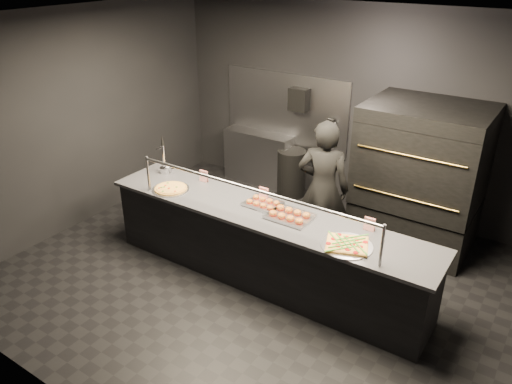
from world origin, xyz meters
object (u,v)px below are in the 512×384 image
(fire_extinguisher, at_px, (330,136))
(round_pizza, at_px, (171,189))
(towel_dispenser, at_px, (299,99))
(beer_tap, at_px, (164,162))
(prep_shelf, at_px, (259,158))
(trash_bin, at_px, (291,173))
(worker, at_px, (323,189))
(service_counter, at_px, (263,246))
(slider_tray_a, at_px, (263,203))
(pizza_oven, at_px, (420,176))
(square_pizza, at_px, (347,245))
(slider_tray_b, at_px, (290,215))

(fire_extinguisher, xyz_separation_m, round_pizza, (-0.94, -2.55, -0.12))
(towel_dispenser, distance_m, beer_tap, 2.38)
(prep_shelf, distance_m, trash_bin, 0.71)
(round_pizza, distance_m, worker, 1.91)
(towel_dispenser, bearing_deg, beer_tap, -110.25)
(worker, bearing_deg, beer_tap, 5.08)
(service_counter, distance_m, prep_shelf, 2.82)
(towel_dispenser, bearing_deg, prep_shelf, -174.29)
(towel_dispenser, xyz_separation_m, slider_tray_a, (0.80, -2.25, -0.60))
(worker, bearing_deg, towel_dispenser, -66.84)
(pizza_oven, bearing_deg, square_pizza, -92.87)
(towel_dispenser, xyz_separation_m, trash_bin, (0.00, -0.17, -1.17))
(square_pizza, bearing_deg, slider_tray_b, 166.01)
(pizza_oven, xyz_separation_m, round_pizza, (-2.49, -2.05, -0.03))
(round_pizza, xyz_separation_m, slider_tray_a, (1.18, 0.29, 0.01))
(towel_dispenser, distance_m, worker, 1.95)
(prep_shelf, height_order, square_pizza, square_pizza)
(square_pizza, bearing_deg, service_counter, 172.24)
(round_pizza, bearing_deg, service_counter, 6.63)
(pizza_oven, height_order, prep_shelf, pizza_oven)
(fire_extinguisher, distance_m, worker, 1.57)
(fire_extinguisher, height_order, slider_tray_b, fire_extinguisher)
(round_pizza, bearing_deg, prep_shelf, 97.27)
(service_counter, bearing_deg, fire_extinguisher, 98.30)
(round_pizza, bearing_deg, square_pizza, 0.00)
(trash_bin, bearing_deg, slider_tray_b, -60.84)
(beer_tap, xyz_separation_m, square_pizza, (2.81, -0.35, -0.13))
(towel_dispenser, distance_m, round_pizza, 2.64)
(pizza_oven, distance_m, towel_dispenser, 2.23)
(pizza_oven, xyz_separation_m, slider_tray_a, (-1.30, -1.76, -0.02))
(towel_dispenser, relative_size, fire_extinguisher, 0.69)
(beer_tap, distance_m, round_pizza, 0.57)
(slider_tray_b, bearing_deg, fire_extinguisher, 105.73)
(beer_tap, distance_m, slider_tray_b, 2.03)
(fire_extinguisher, height_order, worker, worker)
(service_counter, distance_m, beer_tap, 1.82)
(slider_tray_a, bearing_deg, prep_shelf, 124.49)
(fire_extinguisher, relative_size, worker, 0.28)
(fire_extinguisher, xyz_separation_m, slider_tray_a, (0.25, -2.26, -0.11))
(round_pizza, height_order, square_pizza, square_pizza)
(slider_tray_b, height_order, worker, worker)
(slider_tray_a, height_order, trash_bin, slider_tray_a)
(service_counter, relative_size, round_pizza, 8.83)
(pizza_oven, xyz_separation_m, towel_dispenser, (-2.10, 0.49, 0.58))
(prep_shelf, relative_size, worker, 0.67)
(towel_dispenser, bearing_deg, round_pizza, -98.62)
(service_counter, distance_m, fire_extinguisher, 2.50)
(fire_extinguisher, bearing_deg, round_pizza, -110.14)
(service_counter, relative_size, trash_bin, 5.40)
(prep_shelf, xyz_separation_m, slider_tray_b, (1.91, -2.27, 0.50))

